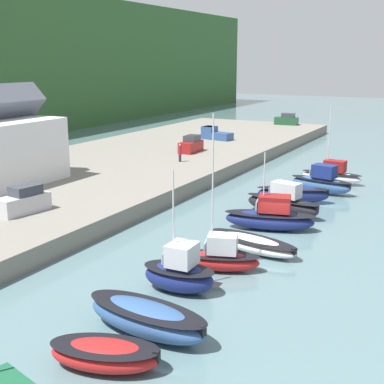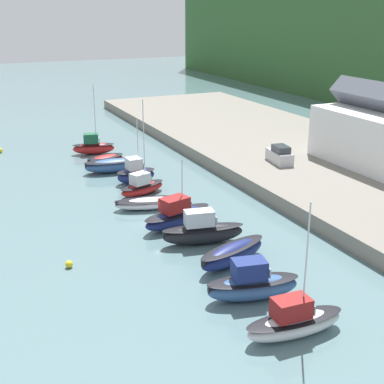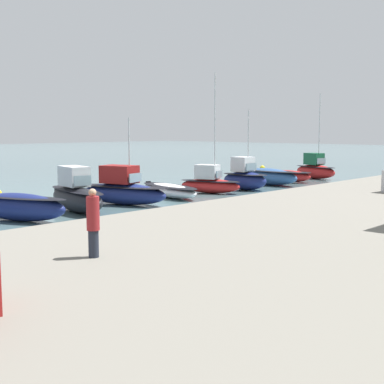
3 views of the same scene
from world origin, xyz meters
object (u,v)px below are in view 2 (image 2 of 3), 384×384
object	(u,v)px
moored_boat_10	(294,321)
moored_boat_1	(105,160)
moored_boat_6	(177,215)
moored_boat_3	(136,174)
moored_boat_7	(202,231)
moored_boat_0	(93,146)
moored_boat_5	(151,203)
moored_boat_2	(113,165)
parked_car_0	(280,155)
moored_boat_4	(142,186)
moored_boat_8	(233,254)
mooring_buoy_0	(69,264)
mooring_buoy_1	(0,150)
moored_boat_9	(252,284)

from	to	relation	value
moored_boat_10	moored_boat_1	bearing A→B (deg)	-177.29
moored_boat_6	moored_boat_3	bearing A→B (deg)	161.84
moored_boat_3	moored_boat_7	distance (m)	18.07
moored_boat_0	moored_boat_5	size ratio (longest dim) A/B	1.24
moored_boat_1	moored_boat_2	size ratio (longest dim) A/B	0.76
moored_boat_10	parked_car_0	bearing A→B (deg)	150.72
moored_boat_4	parked_car_0	xyz separation A→B (m)	(0.21, 17.29, 1.53)
moored_boat_8	moored_boat_5	bearing A→B (deg)	166.81
moored_boat_3	moored_boat_4	distance (m)	4.08
moored_boat_10	mooring_buoy_0	distance (m)	18.18
moored_boat_8	mooring_buoy_1	world-z (taller)	moored_boat_8
mooring_buoy_1	moored_boat_1	bearing A→B (deg)	44.22
moored_boat_5	moored_boat_10	bearing A→B (deg)	13.27
moored_boat_3	moored_boat_5	world-z (taller)	moored_boat_3
moored_boat_0	parked_car_0	size ratio (longest dim) A/B	2.14
moored_boat_0	moored_boat_9	bearing A→B (deg)	15.09
moored_boat_7	moored_boat_9	bearing A→B (deg)	6.18
moored_boat_8	mooring_buoy_0	world-z (taller)	moored_boat_8
moored_boat_7	parked_car_0	size ratio (longest dim) A/B	1.66
moored_boat_9	mooring_buoy_0	xyz separation A→B (m)	(-9.93, -10.49, -0.81)
moored_boat_0	moored_boat_10	xyz separation A→B (m)	(47.03, 0.14, -0.10)
mooring_buoy_0	moored_boat_6	bearing A→B (deg)	110.70
moored_boat_1	moored_boat_7	xyz separation A→B (m)	(26.74, 0.86, 0.46)
mooring_buoy_1	moored_boat_6	bearing A→B (deg)	19.31
mooring_buoy_0	mooring_buoy_1	world-z (taller)	mooring_buoy_1
moored_boat_6	moored_boat_1	bearing A→B (deg)	165.77
moored_boat_6	mooring_buoy_1	size ratio (longest dim) A/B	11.82
moored_boat_7	moored_boat_8	bearing A→B (deg)	17.35
parked_car_0	mooring_buoy_0	world-z (taller)	parked_car_0
moored_boat_6	moored_boat_10	size ratio (longest dim) A/B	0.88
moored_boat_3	parked_car_0	size ratio (longest dim) A/B	1.66
moored_boat_3	moored_boat_4	bearing A→B (deg)	-12.20
moored_boat_4	moored_boat_6	size ratio (longest dim) A/B	1.34
moored_boat_5	moored_boat_6	bearing A→B (deg)	18.95
moored_boat_7	parked_car_0	bearing A→B (deg)	140.62
moored_boat_0	moored_boat_4	size ratio (longest dim) A/B	0.93
moored_boat_2	parked_car_0	size ratio (longest dim) A/B	1.65
moored_boat_9	moored_boat_5	bearing A→B (deg)	-168.04
moored_boat_3	mooring_buoy_1	xyz separation A→B (m)	(-20.59, -12.69, -0.80)
moored_boat_4	moored_boat_6	distance (m)	9.66
moored_boat_1	moored_boat_9	size ratio (longest dim) A/B	0.81
moored_boat_3	moored_boat_5	size ratio (longest dim) A/B	0.96
moored_boat_2	moored_boat_7	bearing A→B (deg)	7.47
moored_boat_6	moored_boat_7	bearing A→B (deg)	-9.49
moored_boat_0	moored_boat_2	bearing A→B (deg)	15.47
moored_boat_8	moored_boat_7	bearing A→B (deg)	166.84
moored_boat_6	moored_boat_9	world-z (taller)	moored_boat_6
moored_boat_9	moored_boat_2	bearing A→B (deg)	-168.65
moored_boat_2	mooring_buoy_0	bearing A→B (deg)	-19.10
moored_boat_6	moored_boat_2	bearing A→B (deg)	165.86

